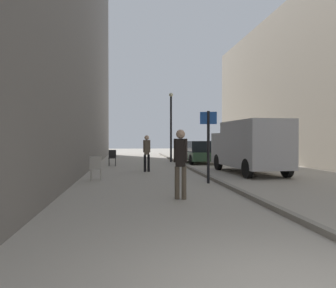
{
  "coord_description": "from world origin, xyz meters",
  "views": [
    {
      "loc": [
        -1.7,
        -2.96,
        1.61
      ],
      "look_at": [
        0.12,
        12.33,
        1.36
      ],
      "focal_mm": 36.38,
      "sensor_mm": 36.0,
      "label": 1
    }
  ],
  "objects_px": {
    "pedestrian_mid_block": "(181,159)",
    "lamp_post": "(171,122)",
    "cafe_chair_by_doorway": "(96,167)",
    "pedestrian_main_foreground": "(147,151)",
    "delivery_van": "(249,146)",
    "cafe_chair_near_window": "(112,157)",
    "street_sign_post": "(208,140)",
    "parked_car": "(199,152)"
  },
  "relations": [
    {
      "from": "pedestrian_mid_block",
      "to": "lamp_post",
      "type": "distance_m",
      "value": 14.5
    },
    {
      "from": "cafe_chair_by_doorway",
      "to": "lamp_post",
      "type": "bearing_deg",
      "value": 65.52
    },
    {
      "from": "pedestrian_main_foreground",
      "to": "pedestrian_mid_block",
      "type": "height_order",
      "value": "pedestrian_mid_block"
    },
    {
      "from": "delivery_van",
      "to": "lamp_post",
      "type": "distance_m",
      "value": 8.63
    },
    {
      "from": "pedestrian_main_foreground",
      "to": "cafe_chair_near_window",
      "type": "height_order",
      "value": "pedestrian_main_foreground"
    },
    {
      "from": "pedestrian_main_foreground",
      "to": "street_sign_post",
      "type": "bearing_deg",
      "value": 109.69
    },
    {
      "from": "pedestrian_mid_block",
      "to": "street_sign_post",
      "type": "distance_m",
      "value": 3.43
    },
    {
      "from": "delivery_van",
      "to": "cafe_chair_near_window",
      "type": "distance_m",
      "value": 8.35
    },
    {
      "from": "street_sign_post",
      "to": "cafe_chair_by_doorway",
      "type": "bearing_deg",
      "value": -0.82
    },
    {
      "from": "lamp_post",
      "to": "delivery_van",
      "type": "bearing_deg",
      "value": -72.17
    },
    {
      "from": "pedestrian_mid_block",
      "to": "delivery_van",
      "type": "relative_size",
      "value": 0.34
    },
    {
      "from": "delivery_van",
      "to": "cafe_chair_near_window",
      "type": "relative_size",
      "value": 5.81
    },
    {
      "from": "lamp_post",
      "to": "cafe_chair_by_doorway",
      "type": "relative_size",
      "value": 5.06
    },
    {
      "from": "parked_car",
      "to": "cafe_chair_near_window",
      "type": "relative_size",
      "value": 4.54
    },
    {
      "from": "street_sign_post",
      "to": "pedestrian_main_foreground",
      "type": "bearing_deg",
      "value": -51.57
    },
    {
      "from": "street_sign_post",
      "to": "cafe_chair_near_window",
      "type": "distance_m",
      "value": 9.25
    },
    {
      "from": "parked_car",
      "to": "cafe_chair_near_window",
      "type": "height_order",
      "value": "parked_car"
    },
    {
      "from": "cafe_chair_near_window",
      "to": "cafe_chair_by_doorway",
      "type": "relative_size",
      "value": 1.0
    },
    {
      "from": "pedestrian_main_foreground",
      "to": "pedestrian_mid_block",
      "type": "relative_size",
      "value": 0.96
    },
    {
      "from": "parked_car",
      "to": "cafe_chair_by_doorway",
      "type": "relative_size",
      "value": 4.54
    },
    {
      "from": "parked_car",
      "to": "street_sign_post",
      "type": "bearing_deg",
      "value": -102.43
    },
    {
      "from": "lamp_post",
      "to": "parked_car",
      "type": "bearing_deg",
      "value": -33.69
    },
    {
      "from": "cafe_chair_near_window",
      "to": "parked_car",
      "type": "bearing_deg",
      "value": -162.28
    },
    {
      "from": "pedestrian_mid_block",
      "to": "delivery_van",
      "type": "bearing_deg",
      "value": 73.97
    },
    {
      "from": "parked_car",
      "to": "lamp_post",
      "type": "bearing_deg",
      "value": 143.94
    },
    {
      "from": "cafe_chair_by_doorway",
      "to": "parked_car",
      "type": "bearing_deg",
      "value": 54.71
    },
    {
      "from": "street_sign_post",
      "to": "lamp_post",
      "type": "height_order",
      "value": "lamp_post"
    },
    {
      "from": "delivery_van",
      "to": "lamp_post",
      "type": "height_order",
      "value": "lamp_post"
    },
    {
      "from": "pedestrian_mid_block",
      "to": "cafe_chair_near_window",
      "type": "distance_m",
      "value": 11.68
    },
    {
      "from": "lamp_post",
      "to": "pedestrian_main_foreground",
      "type": "bearing_deg",
      "value": -106.93
    },
    {
      "from": "pedestrian_main_foreground",
      "to": "lamp_post",
      "type": "bearing_deg",
      "value": -110.61
    },
    {
      "from": "cafe_chair_by_doorway",
      "to": "cafe_chair_near_window",
      "type": "bearing_deg",
      "value": 85.55
    },
    {
      "from": "parked_car",
      "to": "cafe_chair_by_doorway",
      "type": "xyz_separation_m",
      "value": [
        -5.88,
        -8.96,
        -0.17
      ]
    },
    {
      "from": "pedestrian_mid_block",
      "to": "parked_car",
      "type": "bearing_deg",
      "value": 93.9
    },
    {
      "from": "pedestrian_main_foreground",
      "to": "cafe_chair_by_doorway",
      "type": "xyz_separation_m",
      "value": [
        -2.13,
        -3.37,
        -0.48
      ]
    },
    {
      "from": "parked_car",
      "to": "delivery_van",
      "type": "bearing_deg",
      "value": -85.02
    },
    {
      "from": "pedestrian_main_foreground",
      "to": "parked_car",
      "type": "xyz_separation_m",
      "value": [
        3.76,
        5.59,
        -0.31
      ]
    },
    {
      "from": "street_sign_post",
      "to": "cafe_chair_by_doorway",
      "type": "height_order",
      "value": "street_sign_post"
    },
    {
      "from": "lamp_post",
      "to": "cafe_chair_near_window",
      "type": "height_order",
      "value": "lamp_post"
    },
    {
      "from": "pedestrian_main_foreground",
      "to": "pedestrian_mid_block",
      "type": "distance_m",
      "value": 7.6
    },
    {
      "from": "parked_car",
      "to": "cafe_chair_near_window",
      "type": "distance_m",
      "value": 5.84
    },
    {
      "from": "delivery_van",
      "to": "cafe_chair_near_window",
      "type": "height_order",
      "value": "delivery_van"
    }
  ]
}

